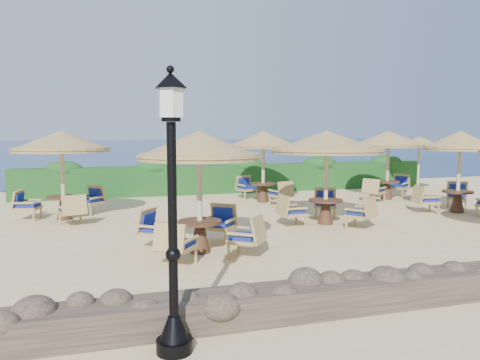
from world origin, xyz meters
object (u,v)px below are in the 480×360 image
at_px(cafe_set_3, 62,156).
at_px(cafe_set_6, 459,158).
at_px(cafe_set_4, 263,150).
at_px(lamp_post, 173,225).
at_px(cafe_set_1, 327,155).
at_px(cafe_set_0, 199,171).
at_px(cafe_set_5, 388,148).
at_px(extra_parasol, 419,142).

height_order(cafe_set_3, cafe_set_6, same).
distance_m(cafe_set_3, cafe_set_4, 7.08).
relative_size(lamp_post, cafe_set_3, 1.16).
height_order(cafe_set_1, cafe_set_3, same).
distance_m(cafe_set_0, cafe_set_5, 10.42).
bearing_deg(cafe_set_0, lamp_post, -105.58).
bearing_deg(lamp_post, cafe_set_3, 101.36).
height_order(cafe_set_5, cafe_set_6, same).
bearing_deg(cafe_set_3, extra_parasol, 10.23).
relative_size(cafe_set_1, cafe_set_4, 1.10).
bearing_deg(cafe_set_4, cafe_set_1, -85.92).
bearing_deg(cafe_set_0, cafe_set_5, 34.02).
relative_size(cafe_set_0, cafe_set_5, 0.96).
bearing_deg(cafe_set_6, lamp_post, -145.73).
xyz_separation_m(cafe_set_3, cafe_set_4, (6.89, 1.60, 0.03)).
xyz_separation_m(cafe_set_1, cafe_set_4, (-0.32, 4.45, -0.03)).
bearing_deg(cafe_set_0, cafe_set_1, 26.95).
xyz_separation_m(cafe_set_0, cafe_set_5, (8.63, 5.83, 0.21)).
relative_size(extra_parasol, cafe_set_3, 0.84).
distance_m(extra_parasol, cafe_set_4, 7.66).
height_order(lamp_post, cafe_set_0, lamp_post).
relative_size(lamp_post, extra_parasol, 1.38).
bearing_deg(cafe_set_5, cafe_set_0, -145.98).
bearing_deg(lamp_post, extra_parasol, 43.60).
xyz_separation_m(cafe_set_1, cafe_set_6, (5.01, 0.51, -0.21)).
relative_size(cafe_set_4, cafe_set_6, 1.06).
xyz_separation_m(cafe_set_0, cafe_set_6, (9.09, 2.58, -0.02)).
distance_m(lamp_post, cafe_set_3, 9.58).
height_order(lamp_post, extra_parasol, lamp_post).
bearing_deg(extra_parasol, cafe_set_1, -143.08).
bearing_deg(cafe_set_3, cafe_set_1, -21.58).
xyz_separation_m(lamp_post, cafe_set_0, (1.24, 4.46, 0.23)).
distance_m(lamp_post, cafe_set_0, 4.64).
xyz_separation_m(cafe_set_0, cafe_set_4, (3.76, 6.53, 0.17)).
height_order(cafe_set_1, cafe_set_4, same).
bearing_deg(lamp_post, cafe_set_1, 50.82).
bearing_deg(lamp_post, cafe_set_6, 34.27).
xyz_separation_m(extra_parasol, cafe_set_4, (-7.59, -1.01, -0.22)).
xyz_separation_m(cafe_set_5, cafe_set_6, (0.46, -3.25, -0.23)).
distance_m(lamp_post, cafe_set_6, 12.51).
bearing_deg(lamp_post, cafe_set_0, 74.42).
bearing_deg(extra_parasol, lamp_post, -136.40).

